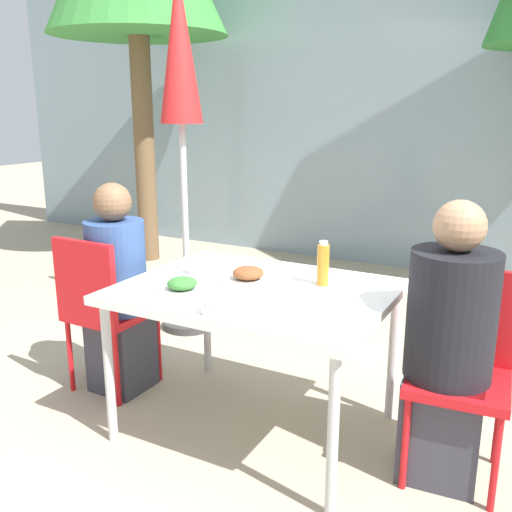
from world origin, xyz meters
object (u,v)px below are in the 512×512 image
object	(u,v)px
drinking_cup	(195,266)
salad_bowl	(222,305)
bottle	(323,264)
closed_umbrella	(180,74)
chair_left	(101,303)
person_left	(118,294)
chair_right	(462,357)
person_right	(448,353)

from	to	relation	value
drinking_cup	salad_bowl	distance (m)	0.57
bottle	salad_bowl	xyz separation A→B (m)	(-0.22, -0.53, -0.07)
closed_umbrella	bottle	distance (m)	1.76
bottle	salad_bowl	distance (m)	0.58
salad_bowl	chair_left	bearing A→B (deg)	162.64
closed_umbrella	drinking_cup	world-z (taller)	closed_umbrella
person_left	chair_right	distance (m)	1.76
bottle	drinking_cup	world-z (taller)	bottle
person_left	drinking_cup	bearing A→B (deg)	4.95
closed_umbrella	chair_right	bearing A→B (deg)	-21.97
chair_left	drinking_cup	world-z (taller)	chair_left
person_left	chair_right	world-z (taller)	person_left
chair_right	person_right	xyz separation A→B (m)	(-0.04, -0.08, 0.04)
bottle	chair_left	bearing A→B (deg)	-168.37
chair_right	closed_umbrella	size ratio (longest dim) A/B	0.37
closed_umbrella	chair_left	bearing A→B (deg)	-81.56
chair_left	bottle	world-z (taller)	bottle
bottle	closed_umbrella	bearing A→B (deg)	149.99
bottle	drinking_cup	size ratio (longest dim) A/B	2.62
person_left	salad_bowl	bearing A→B (deg)	-21.46
chair_right	bottle	xyz separation A→B (m)	(-0.65, 0.03, 0.31)
bottle	salad_bowl	size ratio (longest dim) A/B	1.26
chair_left	person_left	bearing A→B (deg)	58.01
bottle	person_left	bearing A→B (deg)	-171.78
person_left	bottle	bearing A→B (deg)	9.52
salad_bowl	person_left	bearing A→B (deg)	157.24
person_right	bottle	distance (m)	0.67
person_left	chair_right	xyz separation A→B (m)	(1.76, 0.13, -0.03)
person_right	closed_umbrella	world-z (taller)	closed_umbrella
chair_left	drinking_cup	bearing A→B (deg)	12.86
person_left	closed_umbrella	size ratio (longest dim) A/B	0.48
chair_left	salad_bowl	bearing A→B (deg)	-16.06
chair_right	closed_umbrella	bearing A→B (deg)	-26.27
chair_right	closed_umbrella	xyz separation A→B (m)	(-1.96, 0.79, 1.21)
person_left	person_right	size ratio (longest dim) A/B	0.97
chair_right	person_left	bearing A→B (deg)	-0.12
person_left	drinking_cup	size ratio (longest dim) A/B	14.29
chair_left	person_left	world-z (taller)	person_left
chair_left	closed_umbrella	distance (m)	1.58
chair_left	closed_umbrella	world-z (taller)	closed_umbrella
chair_left	chair_right	xyz separation A→B (m)	(1.81, 0.21, 0.00)
person_left	chair_left	bearing A→B (deg)	-121.99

